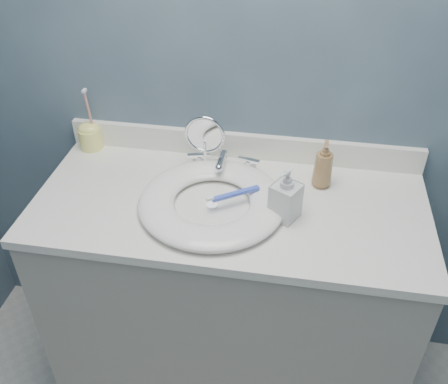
% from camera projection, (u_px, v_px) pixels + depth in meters
% --- Properties ---
extents(back_wall, '(2.20, 0.02, 2.40)m').
position_uv_depth(back_wall, '(244.00, 69.00, 1.57)').
color(back_wall, '#425263').
rests_on(back_wall, ground).
extents(vanity_cabinet, '(1.20, 0.55, 0.85)m').
position_uv_depth(vanity_cabinet, '(229.00, 300.00, 1.82)').
color(vanity_cabinet, '#A4A196').
rests_on(vanity_cabinet, ground).
extents(countertop, '(1.22, 0.57, 0.03)m').
position_uv_depth(countertop, '(230.00, 206.00, 1.55)').
color(countertop, white).
rests_on(countertop, vanity_cabinet).
extents(backsplash, '(1.22, 0.02, 0.09)m').
position_uv_depth(backsplash, '(242.00, 146.00, 1.72)').
color(backsplash, white).
rests_on(backsplash, countertop).
extents(basin, '(0.45, 0.45, 0.04)m').
position_uv_depth(basin, '(212.00, 201.00, 1.52)').
color(basin, white).
rests_on(basin, countertop).
extents(drain, '(0.04, 0.04, 0.01)m').
position_uv_depth(drain, '(212.00, 205.00, 1.53)').
color(drain, silver).
rests_on(drain, countertop).
extents(faucet, '(0.25, 0.13, 0.07)m').
position_uv_depth(faucet, '(223.00, 164.00, 1.67)').
color(faucet, silver).
rests_on(faucet, countertop).
extents(makeup_mirror, '(0.14, 0.08, 0.20)m').
position_uv_depth(makeup_mirror, '(205.00, 141.00, 1.63)').
color(makeup_mirror, silver).
rests_on(makeup_mirror, countertop).
extents(soap_bottle_amber, '(0.07, 0.07, 0.16)m').
position_uv_depth(soap_bottle_amber, '(324.00, 164.00, 1.57)').
color(soap_bottle_amber, olive).
rests_on(soap_bottle_amber, countertop).
extents(soap_bottle_clear, '(0.11, 0.11, 0.17)m').
position_uv_depth(soap_bottle_clear, '(286.00, 194.00, 1.44)').
color(soap_bottle_clear, silver).
rests_on(soap_bottle_clear, countertop).
extents(toothbrush_holder, '(0.08, 0.08, 0.23)m').
position_uv_depth(toothbrush_holder, '(90.00, 135.00, 1.77)').
color(toothbrush_holder, '#FBF77D').
rests_on(toothbrush_holder, countertop).
extents(toothbrush_lying, '(0.15, 0.11, 0.02)m').
position_uv_depth(toothbrush_lying, '(234.00, 194.00, 1.50)').
color(toothbrush_lying, blue).
rests_on(toothbrush_lying, basin).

